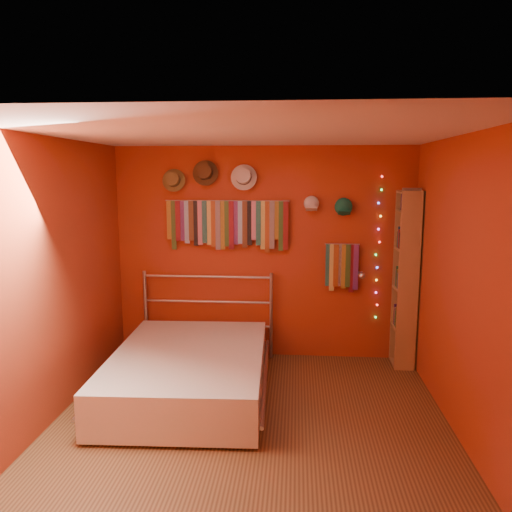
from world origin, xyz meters
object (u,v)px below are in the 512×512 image
(bed, at_px, (189,371))
(reading_lamp, at_px, (361,275))
(bookshelf, at_px, (409,279))
(tie_rack, at_px, (228,223))

(bed, bearing_deg, reading_lamp, 25.74)
(reading_lamp, xyz_separation_m, bookshelf, (0.54, 0.02, -0.03))
(tie_rack, xyz_separation_m, bed, (-0.25, -1.11, -1.38))
(bookshelf, bearing_deg, reading_lamp, -178.27)
(tie_rack, relative_size, bed, 0.67)
(bookshelf, height_order, bed, bookshelf)
(tie_rack, height_order, reading_lamp, tie_rack)
(tie_rack, distance_m, bed, 1.79)
(reading_lamp, distance_m, bed, 2.17)
(tie_rack, bearing_deg, bookshelf, -4.27)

